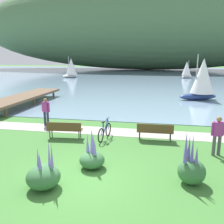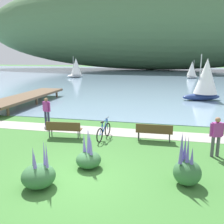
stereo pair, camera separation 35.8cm
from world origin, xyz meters
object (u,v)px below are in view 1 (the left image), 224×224
park_bench_further_along (155,130)px  sailboat_mid_bay (187,70)px  sailboat_far_off (71,68)px  person_on_the_grass (218,133)px  sailboat_toward_hillside (202,79)px  bicycle_leaning_near_bench (105,132)px  person_at_shoreline (46,110)px  park_bench_near_camera (65,129)px

park_bench_further_along → sailboat_mid_bay: size_ratio=0.53×
park_bench_further_along → sailboat_far_off: bearing=116.4°
person_on_the_grass → sailboat_toward_hillside: 13.98m
park_bench_further_along → sailboat_mid_bay: (5.22, 36.76, 1.12)m
bicycle_leaning_near_bench → person_at_shoreline: (-3.98, 1.67, 0.58)m
sailboat_mid_bay → sailboat_far_off: 22.23m
person_at_shoreline → person_on_the_grass: (9.09, -2.82, 0.00)m
park_bench_near_camera → sailboat_mid_bay: sailboat_mid_bay is taller
sailboat_mid_bay → sailboat_far_off: size_ratio=0.84×
sailboat_toward_hillside → sailboat_far_off: (-20.93, 21.46, -0.10)m
bicycle_leaning_near_bench → park_bench_further_along: bearing=5.9°
bicycle_leaning_near_bench → person_on_the_grass: 5.27m
park_bench_near_camera → park_bench_further_along: 4.59m
bicycle_leaning_near_bench → park_bench_near_camera: bearing=-172.5°
sailboat_mid_bay → bicycle_leaning_near_bench: bearing=-101.8°
park_bench_further_along → bicycle_leaning_near_bench: (-2.51, -0.26, -0.12)m
sailboat_toward_hillside → person_on_the_grass: bearing=-96.2°
person_at_shoreline → sailboat_toward_hillside: bearing=46.2°
person_on_the_grass → sailboat_far_off: (-19.42, 35.31, 0.98)m
park_bench_near_camera → person_on_the_grass: 7.23m
park_bench_near_camera → bicycle_leaning_near_bench: bearing=7.5°
bicycle_leaning_near_bench → sailboat_far_off: bearing=112.7°
person_on_the_grass → sailboat_far_off: 40.31m
park_bench_near_camera → park_bench_further_along: same height
park_bench_further_along → sailboat_toward_hillside: 13.20m
person_at_shoreline → bicycle_leaning_near_bench: bearing=-22.7°
person_on_the_grass → park_bench_near_camera: bearing=173.0°
park_bench_near_camera → person_at_shoreline: (-1.93, 1.94, 0.46)m
park_bench_further_along → bicycle_leaning_near_bench: bearing=-174.1°
bicycle_leaning_near_bench → sailboat_mid_bay: 37.84m
bicycle_leaning_near_bench → person_at_shoreline: bearing=157.3°
park_bench_near_camera → sailboat_toward_hillside: size_ratio=0.43×
person_at_shoreline → sailboat_mid_bay: bearing=71.7°
park_bench_near_camera → sailboat_mid_bay: size_ratio=0.54×
bicycle_leaning_near_bench → person_on_the_grass: person_on_the_grass is taller
bicycle_leaning_near_bench → person_on_the_grass: bearing=-12.6°
bicycle_leaning_near_bench → sailboat_toward_hillside: bearing=62.5°
sailboat_mid_bay → sailboat_toward_hillside: sailboat_toward_hillside is taller
person_on_the_grass → sailboat_mid_bay: size_ratio=0.50×
bicycle_leaning_near_bench → sailboat_far_off: sailboat_far_off is taller
sailboat_mid_bay → park_bench_further_along: bearing=-98.1°
person_on_the_grass → sailboat_far_off: size_ratio=0.42×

